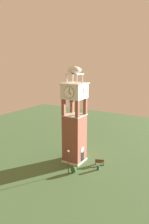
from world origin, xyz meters
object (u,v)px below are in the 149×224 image
Objects in this scene: park_bench at (100,162)px; trash_bin at (98,168)px; lamp_post at (68,157)px; clock_tower at (75,124)px.

park_bench reaches higher than trash_bin.
clock_tower is at bearing 18.50° from lamp_post.
clock_tower is 10.79× the size of park_bench.
clock_tower is 22.13× the size of trash_bin.
clock_tower is 4.30× the size of lamp_post.
lamp_post is 5.78m from trash_bin.
lamp_post is (-4.50, -1.51, -4.44)m from clock_tower.
clock_tower reaches higher than park_bench.
park_bench is 1.92m from trash_bin.
lamp_post reaches higher than park_bench.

